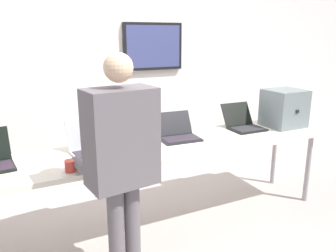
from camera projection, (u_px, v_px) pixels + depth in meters
ground at (166, 225)px, 3.27m from camera, size 8.00×8.00×0.04m
back_wall at (123, 78)px, 3.92m from camera, size 8.00×0.11×2.51m
workbench at (166, 150)px, 3.07m from camera, size 3.32×0.70×0.79m
equipment_box at (284, 108)px, 3.64m from camera, size 0.39×0.37×0.39m
laptop_station_1 at (92, 145)px, 2.86m from camera, size 0.40×0.36×0.27m
laptop_station_2 at (178, 133)px, 3.24m from camera, size 0.39×0.38×0.23m
laptop_station_3 at (243, 123)px, 3.58m from camera, size 0.35×0.40×0.24m
person at (121, 155)px, 2.20m from camera, size 0.49×0.63×1.65m
coffee_mug at (70, 166)px, 2.45m from camera, size 0.08×0.08×0.09m
paper_sheet at (74, 167)px, 2.55m from camera, size 0.22×0.30×0.00m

